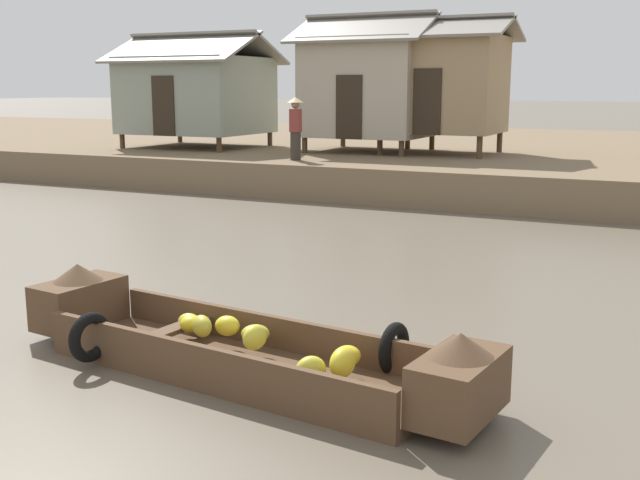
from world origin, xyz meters
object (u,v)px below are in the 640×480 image
banana_boat (240,347)px  stilt_house_left (196,93)px  stilt_house_mid_right (443,82)px  stilt_house_mid_left (371,85)px  vendor_person (295,125)px

banana_boat → stilt_house_left: size_ratio=1.12×
banana_boat → stilt_house_mid_right: (-2.78, 15.75, 2.67)m
stilt_house_left → stilt_house_mid_left: 5.76m
stilt_house_mid_left → vendor_person: size_ratio=2.49×
stilt_house_mid_left → stilt_house_mid_right: bearing=2.1°
banana_boat → stilt_house_mid_left: stilt_house_mid_left is taller
banana_boat → vendor_person: 13.43m
banana_boat → stilt_house_mid_left: size_ratio=1.28×
banana_boat → stilt_house_mid_right: stilt_house_mid_right is taller
stilt_house_left → stilt_house_mid_left: bearing=8.8°
banana_boat → stilt_house_left: stilt_house_left is taller
banana_boat → stilt_house_mid_right: bearing=100.0°
stilt_house_mid_right → stilt_house_left: bearing=-173.1°
banana_boat → stilt_house_left: bearing=125.8°
stilt_house_left → stilt_house_mid_left: stilt_house_mid_left is taller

